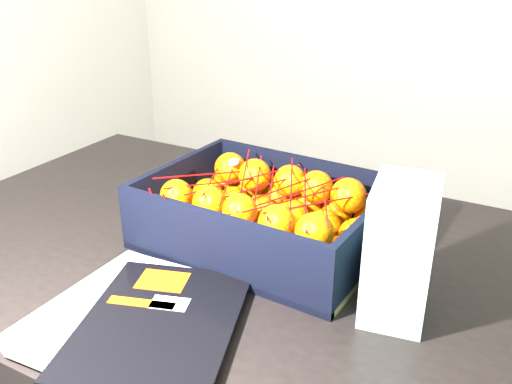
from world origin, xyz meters
The scene contains 6 objects.
table centered at (-0.18, 0.21, 0.65)m, with size 1.25×0.87×0.75m.
magazine_stack centered at (-0.15, -0.04, 0.76)m, with size 0.34×0.34×0.02m.
produce_crate centered at (-0.12, 0.26, 0.79)m, with size 0.40×0.30×0.12m.
clementine_heap centered at (-0.12, 0.26, 0.81)m, with size 0.38×0.28×0.11m.
mesh_net centered at (-0.12, 0.25, 0.86)m, with size 0.34×0.27×0.09m.
retail_carton centered at (0.15, 0.19, 0.85)m, with size 0.09×0.13×0.20m, color white.
Camera 1 is at (0.33, -0.49, 1.24)m, focal length 38.58 mm.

